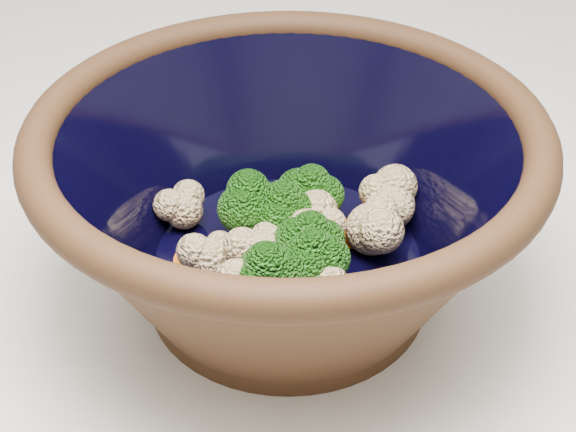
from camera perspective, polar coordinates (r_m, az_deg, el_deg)
mixing_bowl at (r=0.49m, az=0.00°, el=1.20°), size 0.34×0.34×0.13m
vegetable_pile at (r=0.50m, az=0.21°, el=-0.97°), size 0.17×0.13×0.05m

